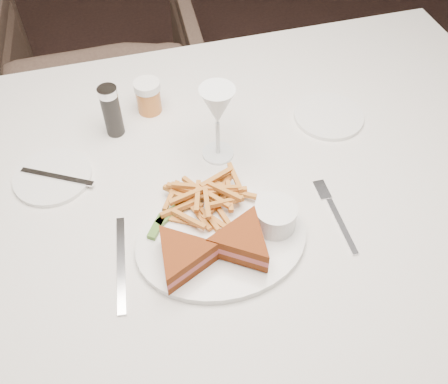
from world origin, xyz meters
TOP-DOWN VIEW (x-y plane):
  - ground at (0.00, 0.00)m, footprint 5.00×5.00m
  - table at (-0.23, 0.08)m, footprint 1.62×1.15m
  - chair_far at (-0.33, 1.05)m, footprint 0.78×0.75m
  - table_setting at (-0.26, 0.04)m, footprint 0.79×0.65m

SIDE VIEW (x-z plane):
  - ground at x=0.00m, z-range 0.00..0.00m
  - chair_far at x=-0.33m, z-range 0.00..0.71m
  - table at x=-0.23m, z-range 0.00..0.75m
  - table_setting at x=-0.26m, z-range 0.70..0.88m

